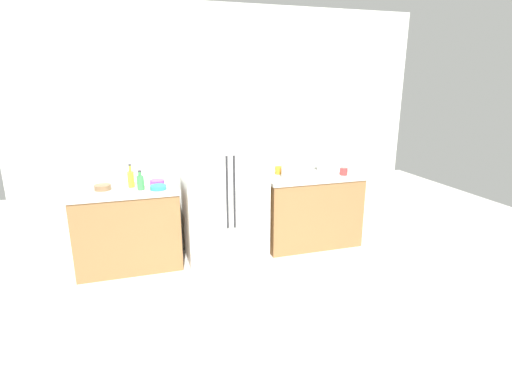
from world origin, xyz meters
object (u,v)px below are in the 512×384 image
toaster (329,165)px  bowl_c (103,187)px  cup_c (278,170)px  bottle_b (140,182)px  bottle_a (131,179)px  cup_d (344,172)px  rice_cooker (291,167)px  refrigerator (224,185)px  bowl_a (158,187)px  bowl_b (157,182)px  cup_b (295,170)px  cup_a (145,180)px

toaster → bowl_c: size_ratio=1.45×
toaster → cup_c: toaster is taller
bottle_b → bottle_a: bearing=124.3°
cup_d → rice_cooker: bearing=174.1°
bottle_b → rice_cooker: bearing=1.3°
refrigerator → cup_c: size_ratio=18.29×
bottle_b → bowl_a: bottle_b is taller
toaster → bowl_b: 2.17m
bowl_a → bowl_c: 0.60m
rice_cooker → cup_b: 0.26m
bottle_a → bowl_c: (-0.30, -0.02, -0.07)m
bottle_a → bowl_a: bottle_a is taller
cup_b → cup_a: bearing=180.0°
cup_c → cup_b: bearing=-4.9°
toaster → cup_b: 0.46m
cup_b → cup_d: (0.55, -0.27, -0.00)m
rice_cooker → cup_a: size_ratio=3.02×
toaster → cup_a: size_ratio=2.67×
cup_d → bowl_c: cup_d is taller
toaster → cup_d: bearing=-64.1°
bottle_b → cup_d: size_ratio=2.26×
bottle_a → bowl_b: bottle_a is taller
toaster → cup_a: bearing=178.2°
cup_a → bowl_c: (-0.45, -0.12, -0.02)m
bottle_b → cup_d: bearing=-0.7°
toaster → bowl_b: toaster is taller
rice_cooker → bottle_a: 1.87m
cup_a → bowl_b: (0.13, -0.07, -0.02)m
bottle_b → cup_a: (0.05, 0.24, -0.04)m
bowl_c → toaster: bearing=1.1°
rice_cooker → bottle_b: 1.77m
bowl_a → bowl_b: 0.22m
toaster → bowl_a: 2.18m
cup_b → bowl_c: size_ratio=0.53×
toaster → rice_cooker: 0.60m
bowl_a → cup_d: bearing=0.3°
rice_cooker → bottle_a: size_ratio=1.11×
cup_a → bowl_a: cup_a is taller
rice_cooker → bowl_b: bearing=175.2°
cup_d → bowl_a: (-2.27, -0.01, -0.02)m
bowl_a → toaster: bearing=5.7°
cup_a → cup_b: cup_a is taller
cup_a → cup_b: bearing=-0.0°
cup_b → cup_d: bearing=-26.5°
bottle_a → cup_a: bearing=33.4°
bottle_b → cup_c: bottle_b is taller
bottle_b → bowl_a: bearing=-13.5°
toaster → bottle_b: bottle_b is taller
toaster → rice_cooker: rice_cooker is taller
refrigerator → bowl_a: size_ratio=10.36×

